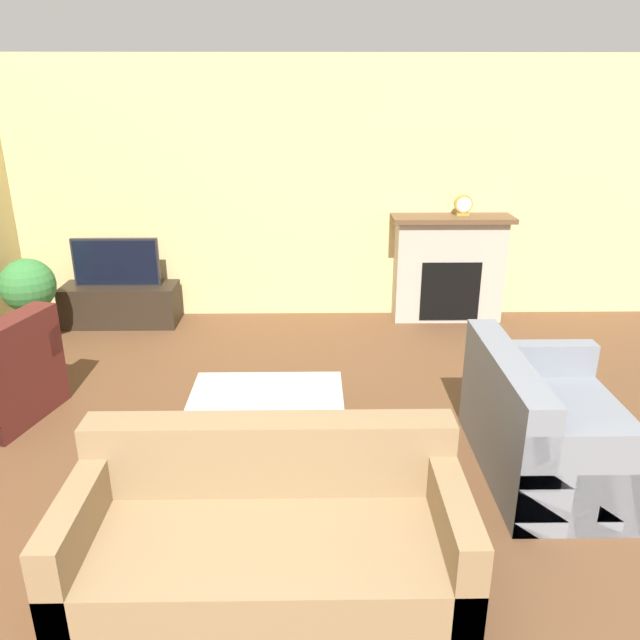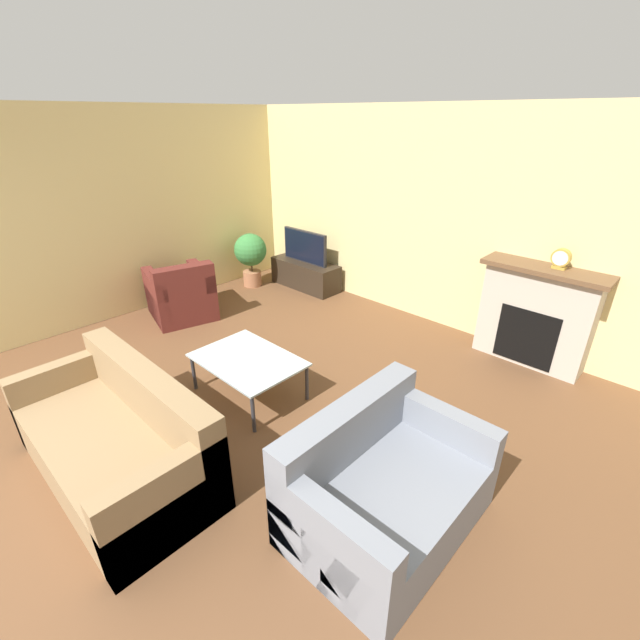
% 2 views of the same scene
% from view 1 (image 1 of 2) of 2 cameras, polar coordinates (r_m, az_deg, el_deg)
% --- Properties ---
extents(wall_back, '(8.48, 0.06, 2.70)m').
position_cam_1_polar(wall_back, '(6.71, -4.31, 11.63)').
color(wall_back, beige).
rests_on(wall_back, ground_plane).
extents(fireplace, '(1.26, 0.40, 1.13)m').
position_cam_1_polar(fireplace, '(6.82, 11.67, 4.89)').
color(fireplace, '#BCB2A3').
rests_on(fireplace, ground_plane).
extents(tv_stand, '(1.19, 0.44, 0.43)m').
position_cam_1_polar(tv_stand, '(6.95, -17.72, 1.35)').
color(tv_stand, '#2D2319').
rests_on(tv_stand, ground_plane).
extents(tv, '(0.89, 0.06, 0.50)m').
position_cam_1_polar(tv, '(6.82, -18.14, 5.05)').
color(tv, '#232328').
rests_on(tv, tv_stand).
extents(couch_sectional, '(1.88, 0.87, 0.82)m').
position_cam_1_polar(couch_sectional, '(3.24, -4.73, -19.76)').
color(couch_sectional, '#8C704C').
rests_on(couch_sectional, ground_plane).
extents(couch_loveseat, '(0.93, 1.34, 0.82)m').
position_cam_1_polar(couch_loveseat, '(4.36, 20.21, -9.55)').
color(couch_loveseat, gray).
rests_on(couch_loveseat, ground_plane).
extents(coffee_table, '(1.05, 0.75, 0.41)m').
position_cam_1_polar(coffee_table, '(4.31, -4.93, -7.31)').
color(coffee_table, '#333338').
rests_on(coffee_table, ground_plane).
extents(potted_plant, '(0.52, 0.52, 0.86)m').
position_cam_1_polar(potted_plant, '(6.60, -25.07, 2.35)').
color(potted_plant, '#AD704C').
rests_on(potted_plant, ground_plane).
extents(mantel_clock, '(0.18, 0.07, 0.21)m').
position_cam_1_polar(mantel_clock, '(6.70, 12.97, 10.23)').
color(mantel_clock, '#B79338').
rests_on(mantel_clock, fireplace).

